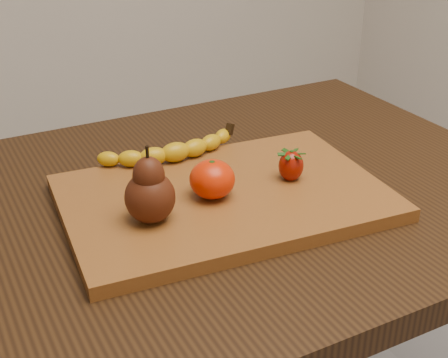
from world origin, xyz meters
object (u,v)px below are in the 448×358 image
pear (149,184)px  cutting_board (224,198)px  table (208,248)px  mandarin (212,179)px

pear → cutting_board: bearing=11.1°
table → pear: (-0.11, -0.06, 0.17)m
cutting_board → mandarin: 0.04m
table → pear: bearing=-150.5°
table → cutting_board: 0.12m
cutting_board → pear: size_ratio=4.36×
cutting_board → pear: (-0.12, -0.02, 0.06)m
mandarin → table: bearing=73.1°
table → mandarin: mandarin is taller
pear → table: bearing=29.5°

